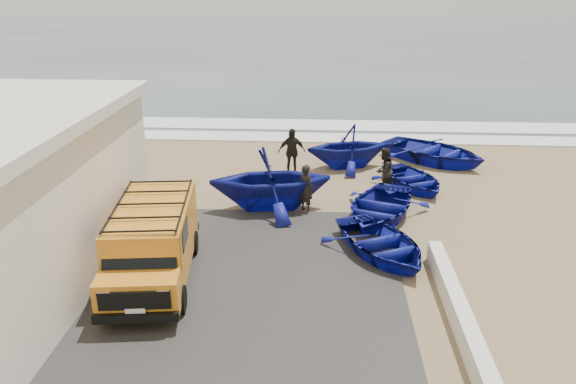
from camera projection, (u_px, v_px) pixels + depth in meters
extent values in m
plane|color=#8F7853|center=(251.00, 254.00, 15.56)|extent=(160.00, 160.00, 0.00)
cube|color=#373532|center=(160.00, 288.00, 13.80)|extent=(12.00, 10.00, 0.05)
cube|color=#385166|center=(308.00, 40.00, 67.71)|extent=(180.00, 88.00, 0.01)
cube|color=white|center=(282.00, 137.00, 26.73)|extent=(180.00, 1.60, 0.06)
cube|color=white|center=(285.00, 124.00, 29.06)|extent=(180.00, 2.20, 0.04)
cube|color=black|center=(108.00, 169.00, 14.36)|extent=(0.08, 0.70, 0.90)
cube|color=silver|center=(458.00, 312.00, 12.38)|extent=(0.35, 6.00, 0.55)
cube|color=orange|center=(154.00, 234.00, 14.19)|extent=(2.21, 3.86, 1.55)
cube|color=orange|center=(139.00, 293.00, 12.21)|extent=(1.88, 1.05, 0.85)
cube|color=black|center=(139.00, 253.00, 12.35)|extent=(1.67, 0.51, 0.68)
cube|color=black|center=(134.00, 301.00, 11.77)|extent=(1.52, 0.26, 0.42)
cube|color=black|center=(136.00, 318.00, 11.89)|extent=(1.83, 0.35, 0.21)
cube|color=black|center=(151.00, 204.00, 13.84)|extent=(2.09, 3.57, 0.06)
cylinder|color=black|center=(106.00, 302.00, 12.67)|extent=(0.28, 0.68, 0.66)
cylinder|color=black|center=(132.00, 244.00, 15.39)|extent=(0.28, 0.68, 0.66)
cylinder|color=black|center=(181.00, 300.00, 12.76)|extent=(0.28, 0.68, 0.66)
cylinder|color=black|center=(193.00, 243.00, 15.48)|extent=(0.28, 0.68, 0.66)
imported|color=navy|center=(381.00, 243.00, 15.36)|extent=(3.90, 4.35, 0.74)
imported|color=navy|center=(379.00, 207.00, 17.72)|extent=(3.94, 4.58, 0.80)
imported|color=navy|center=(271.00, 179.00, 18.24)|extent=(4.51, 4.07, 2.09)
imported|color=navy|center=(413.00, 179.00, 20.31)|extent=(3.37, 3.83, 0.66)
imported|color=navy|center=(348.00, 146.00, 22.34)|extent=(4.03, 3.73, 1.75)
imported|color=navy|center=(434.00, 151.00, 23.10)|extent=(5.41, 5.26, 0.91)
imported|color=black|center=(306.00, 188.00, 18.12)|extent=(0.69, 0.68, 1.60)
imported|color=black|center=(384.00, 171.00, 19.72)|extent=(0.98, 1.01, 1.63)
imported|color=black|center=(292.00, 152.00, 21.54)|extent=(1.14, 0.70, 1.81)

